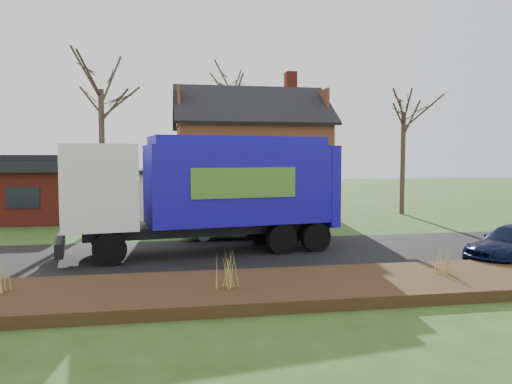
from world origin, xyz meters
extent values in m
plane|color=#2D4617|center=(0.00, 0.00, 0.00)|extent=(120.00, 120.00, 0.00)
cube|color=black|center=(0.00, 0.00, 0.01)|extent=(80.00, 7.00, 0.02)
cube|color=black|center=(0.00, -5.30, 0.15)|extent=(80.00, 3.50, 0.30)
cube|color=beige|center=(2.00, 14.00, 1.35)|extent=(9.00, 7.50, 2.70)
cube|color=#562618|center=(2.00, 14.00, 4.10)|extent=(9.00, 7.50, 2.80)
cube|color=maroon|center=(5.00, 15.00, 8.46)|extent=(0.70, 0.90, 1.60)
cube|color=beige|center=(-4.20, 13.50, 1.30)|extent=(3.50, 5.50, 2.60)
cube|color=black|center=(-4.20, 13.50, 2.72)|extent=(3.90, 5.90, 0.24)
cube|color=maroon|center=(-12.00, 13.00, 1.40)|extent=(9.00, 7.50, 2.80)
cube|color=black|center=(-12.00, 13.00, 3.05)|extent=(9.80, 8.20, 0.50)
cube|color=black|center=(-12.00, 13.00, 3.50)|extent=(7.00, 6.00, 0.40)
cylinder|color=black|center=(-5.14, -1.06, 0.56)|extent=(1.16, 0.55, 1.11)
cylinder|color=black|center=(-5.49, 1.16, 0.56)|extent=(1.16, 0.55, 1.11)
cylinder|color=black|center=(0.89, -0.10, 0.56)|extent=(1.16, 0.55, 1.11)
cylinder|color=black|center=(0.53, 2.12, 0.56)|extent=(1.16, 0.55, 1.11)
cylinder|color=black|center=(2.26, 0.12, 0.56)|extent=(1.16, 0.55, 1.11)
cylinder|color=black|center=(1.90, 2.34, 0.56)|extent=(1.16, 0.55, 1.11)
cube|color=black|center=(-1.62, 0.64, 0.91)|extent=(9.29, 2.73, 0.37)
cube|color=white|center=(-5.58, 0.01, 2.57)|extent=(2.85, 3.03, 2.89)
cube|color=black|center=(-6.74, -0.18, 2.73)|extent=(0.46, 2.34, 0.96)
cube|color=black|center=(-6.85, -0.20, 0.59)|extent=(0.69, 2.68, 0.48)
cube|color=#190EAA|center=(-0.61, 0.80, 2.57)|extent=(7.08, 3.71, 2.89)
cube|color=#190EAA|center=(-0.61, 0.80, 4.18)|extent=(6.72, 3.34, 0.32)
cube|color=#190EAA|center=(2.82, 1.35, 2.46)|extent=(0.80, 2.75, 3.10)
cube|color=#4D882C|center=(-0.56, -0.57, 2.68)|extent=(3.81, 0.65, 1.07)
cube|color=#4D882C|center=(-0.99, 2.12, 2.68)|extent=(3.81, 0.65, 1.07)
imported|color=#999BA0|center=(-0.33, 3.73, 0.76)|extent=(4.66, 1.75, 1.52)
cylinder|color=#423428|center=(-6.46, 8.46, 3.50)|extent=(0.29, 0.29, 6.99)
cylinder|color=#433228|center=(11.37, 11.36, 3.19)|extent=(0.29, 0.29, 6.37)
cylinder|color=#453B29|center=(1.88, 21.33, 4.31)|extent=(0.33, 0.33, 8.62)
cone|color=tan|center=(-7.27, -5.02, 0.73)|extent=(0.04, 0.04, 0.86)
cone|color=tan|center=(-7.13, -5.02, 0.73)|extent=(0.04, 0.04, 0.86)
cone|color=tan|center=(-7.27, -4.91, 0.73)|extent=(0.04, 0.04, 0.86)
cone|color=tan|center=(-1.83, -5.66, 0.82)|extent=(0.04, 0.04, 1.04)
cone|color=tan|center=(-2.00, -5.66, 0.82)|extent=(0.04, 0.04, 1.04)
cone|color=tan|center=(-1.67, -5.66, 0.82)|extent=(0.04, 0.04, 1.04)
cone|color=tan|center=(-1.83, -5.53, 0.82)|extent=(0.04, 0.04, 1.04)
cone|color=tan|center=(-1.83, -5.79, 0.82)|extent=(0.04, 0.04, 1.04)
cone|color=tan|center=(4.39, -5.17, 0.72)|extent=(0.04, 0.04, 0.84)
cone|color=tan|center=(4.24, -5.17, 0.72)|extent=(0.04, 0.04, 0.84)
cone|color=tan|center=(4.53, -5.17, 0.72)|extent=(0.04, 0.04, 0.84)
cone|color=tan|center=(4.39, -5.05, 0.72)|extent=(0.04, 0.04, 0.84)
cone|color=tan|center=(4.39, -5.29, 0.72)|extent=(0.04, 0.04, 0.84)
camera|label=1|loc=(-3.27, -17.86, 3.58)|focal=35.00mm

